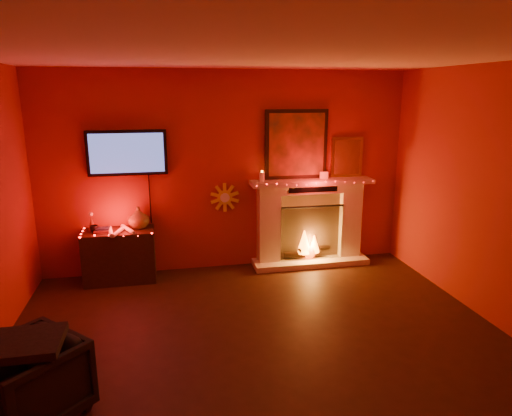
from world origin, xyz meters
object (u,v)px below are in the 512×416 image
Objects in this scene: sunburst_clock at (225,198)px; armchair at (30,382)px; fireplace at (309,214)px; tv at (127,153)px; console_table at (121,252)px.

armchair is (-1.86, -2.81, -0.68)m from sunburst_clock.
fireplace reaches higher than tv.
fireplace is 1.76× the size of tv.
console_table is at bearing 126.06° from armchair.
console_table is (-1.40, -0.22, -0.62)m from sunburst_clock.
fireplace is at bearing 2.76° from console_table.
console_table is at bearing -177.24° from fireplace.
tv is 3.10× the size of sunburst_clock.
console_table is at bearing -171.24° from sunburst_clock.
sunburst_clock is 3.44m from armchair.
sunburst_clock is (-1.19, 0.09, 0.28)m from fireplace.
tv reaches higher than armchair.
tv is 1.79× the size of armchair.
sunburst_clock reaches higher than console_table.
tv is 3.15m from armchair.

